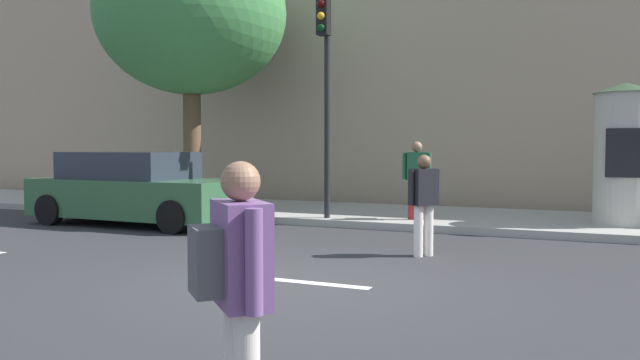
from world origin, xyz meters
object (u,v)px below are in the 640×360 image
(traffic_light, at_px, (325,72))
(pedestrian_in_light_jacket, at_px, (417,173))
(pedestrian_in_dark_shirt, at_px, (237,280))
(pedestrian_tallest, at_px, (424,198))
(poster_column, at_px, (624,153))
(street_tree, at_px, (191,14))
(parked_car_blue, at_px, (135,190))

(traffic_light, bearing_deg, pedestrian_in_light_jacket, 18.36)
(pedestrian_in_dark_shirt, xyz_separation_m, pedestrian_in_light_jacket, (-1.80, 9.85, 0.16))
(pedestrian_tallest, distance_m, pedestrian_in_dark_shirt, 6.47)
(traffic_light, xyz_separation_m, pedestrian_in_light_jacket, (1.78, 0.59, -2.08))
(poster_column, relative_size, street_tree, 0.39)
(poster_column, height_order, pedestrian_in_dark_shirt, poster_column)
(street_tree, distance_m, pedestrian_in_light_jacket, 7.22)
(poster_column, relative_size, pedestrian_in_light_jacket, 1.69)
(street_tree, bearing_deg, pedestrian_in_dark_shirt, -53.45)
(poster_column, relative_size, parked_car_blue, 0.59)
(poster_column, bearing_deg, pedestrian_tallest, -123.55)
(poster_column, distance_m, pedestrian_in_light_jacket, 3.93)
(traffic_light, distance_m, pedestrian_in_light_jacket, 2.80)
(pedestrian_in_dark_shirt, bearing_deg, pedestrian_tallest, 96.43)
(poster_column, distance_m, street_tree, 10.47)
(traffic_light, relative_size, pedestrian_tallest, 2.97)
(pedestrian_in_light_jacket, bearing_deg, pedestrian_in_dark_shirt, -79.62)
(poster_column, xyz_separation_m, pedestrian_in_light_jacket, (-3.84, -0.74, -0.43))
(street_tree, height_order, pedestrian_in_dark_shirt, street_tree)
(street_tree, relative_size, pedestrian_tallest, 4.51)
(poster_column, bearing_deg, traffic_light, -166.71)
(poster_column, bearing_deg, parked_car_blue, -163.41)
(pedestrian_tallest, bearing_deg, pedestrian_in_light_jacket, 107.51)
(street_tree, height_order, pedestrian_in_light_jacket, street_tree)
(pedestrian_in_dark_shirt, bearing_deg, traffic_light, 111.19)
(pedestrian_in_dark_shirt, relative_size, pedestrian_in_light_jacket, 0.98)
(traffic_light, relative_size, parked_car_blue, 0.98)
(pedestrian_in_dark_shirt, bearing_deg, poster_column, 79.13)
(pedestrian_in_light_jacket, bearing_deg, traffic_light, -161.64)
(pedestrian_in_light_jacket, bearing_deg, parked_car_blue, -159.60)
(traffic_light, height_order, pedestrian_in_dark_shirt, traffic_light)
(street_tree, xyz_separation_m, pedestrian_in_light_jacket, (6.05, -0.74, -3.86))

